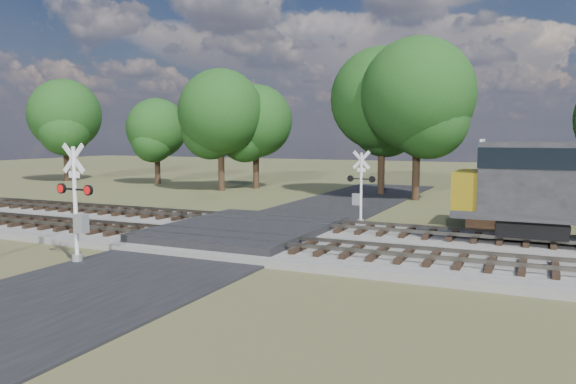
% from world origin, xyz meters
% --- Properties ---
extents(ground, '(160.00, 160.00, 0.00)m').
position_xyz_m(ground, '(0.00, 0.00, 0.00)').
color(ground, '#46502A').
rests_on(ground, ground).
extents(ballast_bed, '(140.00, 10.00, 0.30)m').
position_xyz_m(ballast_bed, '(10.00, 0.50, 0.15)').
color(ballast_bed, gray).
rests_on(ballast_bed, ground).
extents(road, '(7.00, 60.00, 0.08)m').
position_xyz_m(road, '(0.00, 0.00, 0.04)').
color(road, black).
rests_on(road, ground).
extents(crossing_panel, '(7.00, 9.00, 0.62)m').
position_xyz_m(crossing_panel, '(0.00, 0.50, 0.32)').
color(crossing_panel, '#262628').
rests_on(crossing_panel, ground).
extents(track_near, '(140.00, 2.60, 0.33)m').
position_xyz_m(track_near, '(3.12, -2.00, 0.41)').
color(track_near, black).
rests_on(track_near, ballast_bed).
extents(track_far, '(140.00, 2.60, 0.33)m').
position_xyz_m(track_far, '(3.12, 3.00, 0.41)').
color(track_far, black).
rests_on(track_far, ballast_bed).
extents(crossing_signal_near, '(1.81, 0.39, 4.48)m').
position_xyz_m(crossing_signal_near, '(-3.14, -6.69, 1.86)').
color(crossing_signal_near, silver).
rests_on(crossing_signal_near, ground).
extents(crossing_signal_far, '(1.59, 0.36, 3.96)m').
position_xyz_m(crossing_signal_far, '(3.65, 6.46, 1.65)').
color(crossing_signal_far, silver).
rests_on(crossing_signal_far, ground).
extents(equipment_shed, '(3.95, 3.95, 2.61)m').
position_xyz_m(equipment_shed, '(10.73, 8.82, 1.32)').
color(equipment_shed, '#43251C').
rests_on(equipment_shed, ground).
extents(treeline, '(84.04, 10.76, 11.82)m').
position_xyz_m(treeline, '(3.73, 20.13, 6.58)').
color(treeline, black).
rests_on(treeline, ground).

